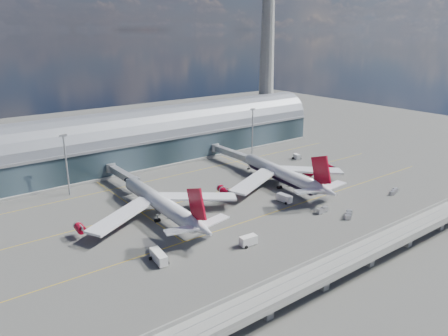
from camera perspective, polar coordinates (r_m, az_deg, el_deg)
ground at (r=169.57m, az=3.01°, el=-5.11°), size 500.00×500.00×0.00m
taxi_lines at (r=185.74m, az=-1.40°, el=-3.02°), size 200.00×80.12×0.01m
terminal at (r=228.11m, az=-9.70°, el=3.63°), size 200.00×30.00×28.00m
control_tower at (r=275.33m, az=5.65°, el=14.65°), size 19.00×19.00×103.00m
guideway at (r=134.28m, az=18.59°, el=-9.99°), size 220.00×8.50×7.20m
floodlight_mast_left at (r=188.68m, az=-19.91°, el=0.60°), size 3.00×0.70×25.70m
floodlight_mast_right at (r=236.50m, az=3.73°, el=4.92°), size 3.00×0.70×25.70m
airliner_left at (r=158.97m, az=-8.08°, el=-4.67°), size 61.49×64.59×19.70m
airliner_right at (r=191.71m, az=7.66°, el=-0.83°), size 61.59×64.41×20.44m
jet_bridge_left at (r=196.74m, az=-13.31°, el=-0.71°), size 4.40×28.00×7.25m
jet_bridge_right at (r=224.29m, az=0.76°, el=2.02°), size 4.40×32.00×7.25m
service_truck_0 at (r=132.12m, az=-8.52°, el=-11.42°), size 3.60×8.29×3.33m
service_truck_1 at (r=140.28m, az=3.19°, el=-9.46°), size 5.79×3.17×3.24m
service_truck_2 at (r=205.44m, az=9.27°, el=-0.79°), size 7.67×3.01×2.71m
service_truck_3 at (r=175.10m, az=7.89°, el=-3.94°), size 2.98×6.61×3.13m
service_truck_4 at (r=234.32m, az=9.47°, el=1.48°), size 3.34×4.97×2.64m
service_truck_5 at (r=172.60m, az=-11.07°, el=-4.55°), size 5.47×4.47×2.52m
cargo_train_0 at (r=166.78m, az=15.94°, el=-5.89°), size 7.01×4.92×1.61m
cargo_train_1 at (r=196.10m, az=21.30°, el=-2.89°), size 7.10×3.41×1.56m
cargo_train_2 at (r=168.10m, az=12.72°, el=-5.40°), size 5.54×2.10×1.85m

